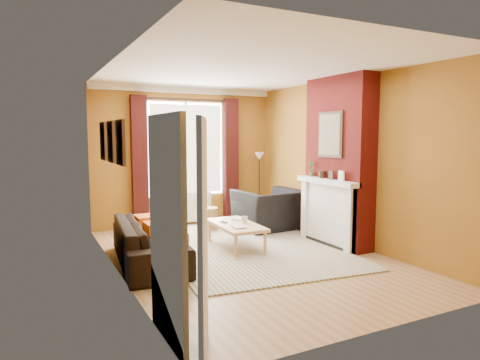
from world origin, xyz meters
The scene contains 12 objects.
ground centered at (0.00, 0.00, 0.00)m, with size 5.50×5.50×0.00m, color olive.
room_walls centered at (0.63, 0.28, 1.38)m, with size 3.82×5.54×2.83m.
striped_rug centered at (0.25, 0.48, 0.01)m, with size 3.05×3.97×0.02m.
sofa centered at (-1.42, 0.34, 0.31)m, with size 2.12×0.83×0.62m, color black.
armchair centered at (1.25, 1.45, 0.39)m, with size 1.20×1.05×0.78m, color black.
coffee_table centered at (0.05, 0.51, 0.37)m, with size 0.66×1.25×0.41m.
wicker_stool centered at (0.18, 1.95, 0.22)m, with size 0.44×0.44×0.44m.
floor_lamp centered at (1.55, 2.40, 1.16)m, with size 0.26×0.26×1.47m.
book_a centered at (-0.13, 0.23, 0.42)m, with size 0.18×0.24×0.02m, color #999999.
book_b centered at (0.19, 0.88, 0.42)m, with size 0.19×0.25×0.02m, color #999999.
mug centered at (0.21, 0.50, 0.46)m, with size 0.11×0.11×0.10m, color #999999.
tv_remote centered at (-0.09, 0.66, 0.42)m, with size 0.06×0.16×0.02m.
Camera 1 is at (-2.95, -5.62, 1.85)m, focal length 32.00 mm.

